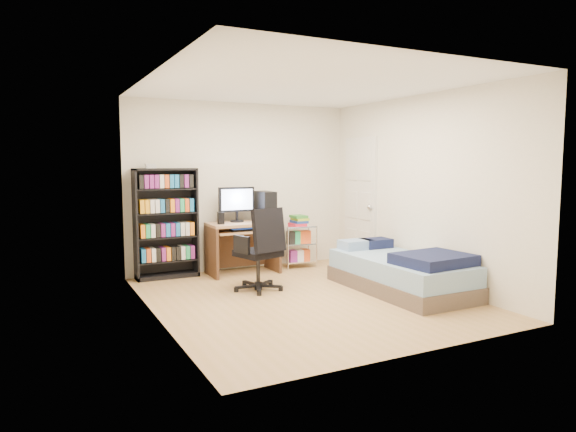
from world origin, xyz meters
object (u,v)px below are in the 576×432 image
media_shelf (166,222)px  computer_desk (248,226)px  office_chair (260,264)px  bed (401,272)px

media_shelf → computer_desk: media_shelf is taller
computer_desk → office_chair: size_ratio=1.19×
computer_desk → office_chair: bearing=-104.3°
media_shelf → bed: size_ratio=0.82×
bed → media_shelf: bearing=139.5°
office_chair → bed: bearing=-42.9°
bed → computer_desk: bearing=123.9°
office_chair → media_shelf: bearing=110.2°
media_shelf → office_chair: size_ratio=1.51×
computer_desk → office_chair: 1.17m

